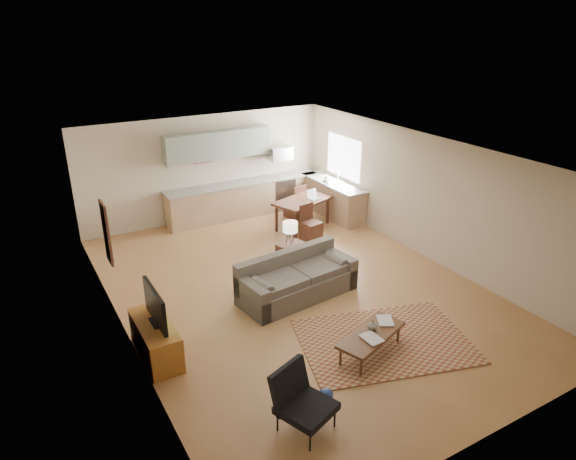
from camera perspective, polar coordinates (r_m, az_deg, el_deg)
room at (r=9.55m, az=0.90°, el=0.50°), size 9.00×9.00×9.00m
kitchen_counter_back at (r=13.72m, az=-4.87°, el=3.51°), size 4.26×0.64×0.92m
kitchen_counter_right at (r=13.71m, az=4.97°, el=3.51°), size 0.64×2.26×0.92m
kitchen_range at (r=14.19m, az=-0.85°, el=4.22°), size 0.62×0.62×0.90m
kitchen_microwave at (r=13.90m, az=-0.91°, el=8.55°), size 0.62×0.40×0.35m
upper_cabinets at (r=13.20m, az=-7.75°, el=9.37°), size 2.80×0.34×0.70m
window_right at (r=13.56m, az=6.18°, el=8.06°), size 0.02×1.40×1.05m
wall_art_left at (r=9.23m, az=-19.48°, el=-0.32°), size 0.06×0.42×1.10m
triptych at (r=13.23m, az=-9.55°, el=8.40°), size 1.70×0.04×0.50m
rug at (r=8.78m, az=10.66°, el=-12.04°), size 3.15×2.59×0.02m
sofa at (r=9.70m, az=1.07°, el=-5.25°), size 2.47×1.30×0.82m
coffee_table at (r=8.37m, az=9.15°, el=-12.34°), size 1.38×0.91×0.39m
book_a at (r=8.05m, az=8.59°, el=-12.11°), size 0.26×0.35×0.03m
book_b at (r=8.56m, az=9.92°, el=-9.91°), size 0.53×0.54×0.03m
vase at (r=8.31m, az=9.34°, el=-10.36°), size 0.23×0.23×0.17m
armchair at (r=6.88m, az=2.07°, el=-18.64°), size 0.95×0.95×0.84m
tv_credenza at (r=8.43m, az=-14.49°, el=-11.73°), size 0.50×1.29×0.59m
tv at (r=8.12m, az=-14.56°, el=-8.18°), size 0.10×0.99×0.59m
console_table at (r=10.71m, az=0.24°, el=-3.01°), size 0.60×0.47×0.62m
table_lamp at (r=10.48m, az=0.25°, el=-0.27°), size 0.33×0.33×0.49m
dining_table at (r=12.87m, az=1.63°, el=1.84°), size 1.65×1.26×0.74m
dining_chair_near at (r=12.16m, az=2.62°, el=0.84°), size 0.48×0.50×0.86m
dining_chair_far at (r=13.54m, az=0.75°, el=3.27°), size 0.52×0.54×0.89m
laptop at (r=12.77m, az=3.00°, el=3.97°), size 0.36×0.30×0.23m
soap_bottle at (r=13.61m, az=4.33°, el=5.84°), size 0.11×0.11×0.19m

